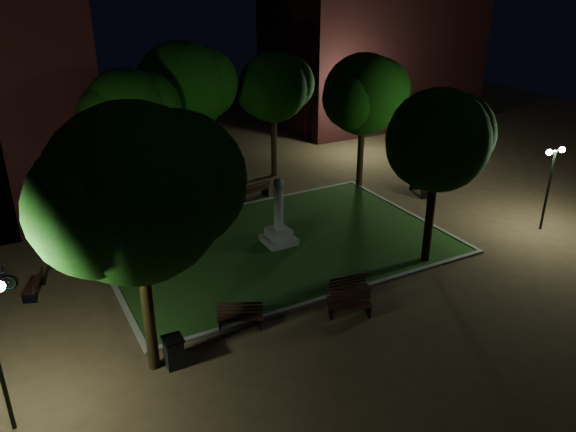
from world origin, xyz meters
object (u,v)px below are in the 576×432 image
at_px(bench_far_side, 254,191).
at_px(bench_west_near, 240,317).
at_px(monument, 279,226).
at_px(bench_right_side, 419,187).
at_px(bench_left_side, 34,285).
at_px(bench_near_left, 349,305).
at_px(trash_bin, 174,352).
at_px(bench_near_right, 350,289).

bearing_deg(bench_far_side, bench_west_near, 50.91).
relative_size(monument, bench_right_side, 1.86).
bearing_deg(bench_right_side, bench_far_side, 80.08).
height_order(bench_left_side, bench_right_side, bench_right_side).
relative_size(bench_near_left, trash_bin, 1.59).
distance_m(bench_west_near, bench_right_side, 15.84).
height_order(bench_near_right, bench_west_near, bench_west_near).
bearing_deg(bench_far_side, bench_right_side, 144.59).
xyz_separation_m(bench_right_side, trash_bin, (-16.92, -8.01, 0.12)).
relative_size(bench_near_right, bench_west_near, 0.97).
bearing_deg(bench_far_side, bench_near_right, 72.55).
height_order(monument, bench_west_near, monument).
bearing_deg(monument, bench_near_left, -93.67).
bearing_deg(bench_right_side, trash_bin, 129.40).
bearing_deg(bench_near_right, bench_far_side, 91.78).
relative_size(monument, bench_far_side, 1.68).
height_order(bench_near_left, bench_right_side, bench_right_side).
distance_m(bench_near_right, bench_west_near, 4.51).
bearing_deg(bench_west_near, bench_near_right, 21.34).
distance_m(monument, trash_bin, 9.32).
xyz_separation_m(bench_left_side, bench_far_side, (11.85, 4.95, 0.08)).
relative_size(monument, bench_left_side, 1.99).
distance_m(monument, bench_west_near, 6.72).
relative_size(bench_far_side, trash_bin, 1.78).
xyz_separation_m(bench_near_right, bench_far_side, (1.17, 11.09, 0.06)).
distance_m(bench_near_left, bench_far_side, 12.17).
height_order(bench_near_left, trash_bin, trash_bin).
relative_size(bench_near_right, trash_bin, 1.54).
bearing_deg(bench_far_side, bench_left_side, 11.24).
distance_m(bench_near_right, bench_right_side, 12.13).
relative_size(bench_right_side, trash_bin, 1.61).
bearing_deg(bench_right_side, bench_west_near, 130.43).
distance_m(bench_near_left, bench_left_side, 12.27).
bearing_deg(monument, trash_bin, -138.60).
distance_m(monument, bench_near_right, 5.48).
relative_size(bench_west_near, bench_right_side, 0.99).
bearing_deg(bench_west_near, bench_right_side, 51.10).
xyz_separation_m(bench_near_right, bench_west_near, (-4.50, 0.27, 0.01)).
distance_m(bench_near_left, bench_right_side, 13.23).
distance_m(monument, bench_right_side, 10.12).
distance_m(bench_near_left, trash_bin, 6.58).
height_order(bench_far_side, trash_bin, trash_bin).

